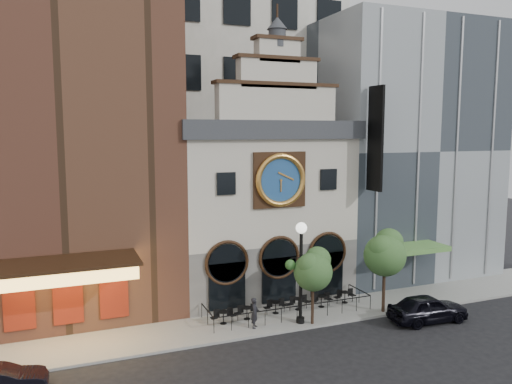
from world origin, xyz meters
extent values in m
plane|color=black|center=(0.00, 0.00, 0.00)|extent=(120.00, 120.00, 0.00)
cube|color=gray|center=(0.00, 2.50, 0.07)|extent=(44.00, 5.00, 0.15)
cube|color=#605E5B|center=(0.00, 8.00, 2.15)|extent=(12.00, 8.00, 4.00)
cube|color=silver|center=(0.00, 8.00, 7.65)|extent=(12.00, 8.00, 7.00)
cube|color=#2D3035|center=(0.00, 8.00, 11.75)|extent=(12.60, 8.60, 1.20)
cube|color=black|center=(0.00, 3.92, 8.55)|extent=(3.60, 0.25, 3.60)
cylinder|color=navy|center=(0.00, 3.78, 8.55)|extent=(3.10, 0.12, 3.10)
torus|color=#CA8B3B|center=(0.00, 3.70, 8.55)|extent=(3.46, 0.36, 3.46)
cylinder|color=#2D3035|center=(0.00, 4.40, 17.45)|extent=(1.10, 1.10, 1.10)
cone|color=#2D3035|center=(0.00, 4.40, 18.40)|extent=(1.30, 1.30, 0.80)
cube|color=brown|center=(-13.00, 10.00, 12.65)|extent=(14.00, 12.00, 25.00)
cube|color=#FFBF59|center=(-13.00, 2.30, 4.35)|extent=(7.00, 3.40, 0.70)
cube|color=black|center=(-13.00, 2.30, 4.80)|extent=(7.40, 3.80, 0.15)
cube|color=maroon|center=(-13.00, 3.95, 2.15)|extent=(5.60, 0.15, 2.60)
cube|color=gray|center=(13.00, 10.00, 10.15)|extent=(14.00, 12.00, 20.00)
cube|color=#619E48|center=(10.00, 2.80, 3.45)|extent=(4.50, 2.40, 0.35)
cube|color=black|center=(6.60, 3.00, 11.15)|extent=(0.18, 1.60, 7.00)
cube|color=#BBBAA9|center=(0.00, 20.00, 20.00)|extent=(20.00, 16.00, 40.00)
cylinder|color=black|center=(-4.36, 2.35, 0.89)|extent=(0.68, 0.68, 0.03)
cylinder|color=black|center=(-4.36, 2.35, 0.52)|extent=(0.06, 0.06, 0.72)
cylinder|color=black|center=(-2.78, 2.51, 0.89)|extent=(0.68, 0.68, 0.03)
cylinder|color=black|center=(-2.78, 2.51, 0.52)|extent=(0.06, 0.06, 0.72)
cylinder|color=black|center=(-0.74, 2.77, 0.89)|extent=(0.68, 0.68, 0.03)
cylinder|color=black|center=(-0.74, 2.77, 0.52)|extent=(0.06, 0.06, 0.72)
cylinder|color=black|center=(0.89, 2.82, 0.89)|extent=(0.68, 0.68, 0.03)
cylinder|color=black|center=(0.89, 2.82, 0.52)|extent=(0.06, 0.06, 0.72)
cylinder|color=black|center=(2.52, 2.72, 0.89)|extent=(0.68, 0.68, 0.03)
cylinder|color=black|center=(2.52, 2.72, 0.52)|extent=(0.06, 0.06, 0.72)
cylinder|color=black|center=(4.40, 2.85, 0.89)|extent=(0.68, 0.68, 0.03)
cylinder|color=black|center=(4.40, 2.85, 0.52)|extent=(0.06, 0.06, 0.72)
imported|color=black|center=(7.54, -1.61, 0.85)|extent=(5.10, 2.30, 1.70)
imported|color=black|center=(-2.83, 1.10, 1.05)|extent=(0.73, 0.79, 1.81)
cylinder|color=black|center=(0.01, 0.78, 2.95)|extent=(0.20, 0.20, 5.60)
cylinder|color=black|center=(0.01, 0.78, 0.32)|extent=(0.49, 0.49, 0.34)
sphere|color=white|center=(0.01, 0.78, 5.98)|extent=(0.67, 0.67, 0.67)
sphere|color=#2D6327|center=(-0.66, 0.85, 3.79)|extent=(0.63, 0.63, 0.63)
sphere|color=#2D6327|center=(0.68, 0.72, 3.79)|extent=(0.63, 0.63, 0.63)
cylinder|color=#382619|center=(0.62, 0.40, 1.40)|extent=(0.18, 0.18, 2.49)
sphere|color=#305923|center=(0.62, 0.40, 3.36)|extent=(2.31, 2.31, 2.31)
sphere|color=#305923|center=(1.07, 0.67, 3.98)|extent=(1.60, 1.60, 1.60)
sphere|color=#305923|center=(0.27, 0.22, 3.80)|extent=(1.42, 1.42, 1.42)
cylinder|color=#382619|center=(5.81, 0.52, 1.58)|extent=(0.20, 0.20, 2.87)
sphere|color=#325E25|center=(5.81, 0.52, 3.84)|extent=(2.66, 2.66, 2.66)
sphere|color=#325E25|center=(6.33, 0.83, 4.56)|extent=(1.84, 1.84, 1.84)
sphere|color=#325E25|center=(5.40, 0.32, 4.35)|extent=(1.64, 1.64, 1.64)
camera|label=1|loc=(-13.17, -25.13, 11.66)|focal=35.00mm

